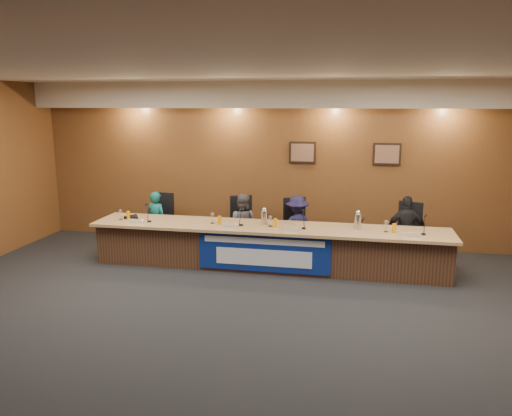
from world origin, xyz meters
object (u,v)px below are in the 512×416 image
(panelist_a, at_px, (157,221))
(office_chair_a, at_px, (159,224))
(speakerphone, at_px, (133,217))
(office_chair_b, at_px, (243,229))
(panelist_c, at_px, (297,227))
(panelist_d, at_px, (406,231))
(office_chair_c, at_px, (297,231))
(banner, at_px, (264,253))
(office_chair_d, at_px, (405,237))
(carafe_right, at_px, (358,222))
(dais_body, at_px, (268,248))
(carafe_mid, at_px, (264,218))
(panelist_b, at_px, (242,225))

(panelist_a, height_order, office_chair_a, panelist_a)
(office_chair_a, distance_m, speakerphone, 0.78)
(speakerphone, bearing_deg, office_chair_a, 73.46)
(office_chair_a, height_order, office_chair_b, same)
(panelist_c, xyz_separation_m, panelist_d, (1.92, 0.00, 0.03))
(speakerphone, bearing_deg, office_chair_c, 13.33)
(banner, bearing_deg, office_chair_c, 69.28)
(office_chair_d, height_order, speakerphone, speakerphone)
(panelist_a, xyz_separation_m, panelist_c, (2.71, 0.00, 0.01))
(panelist_a, distance_m, carafe_right, 3.85)
(dais_body, bearing_deg, carafe_right, 0.36)
(office_chair_b, bearing_deg, dais_body, -74.40)
(carafe_mid, bearing_deg, panelist_d, 13.57)
(carafe_right, bearing_deg, banner, -164.23)
(carafe_mid, xyz_separation_m, carafe_right, (1.57, -0.02, 0.01))
(dais_body, height_order, panelist_b, panelist_b)
(panelist_d, distance_m, carafe_mid, 2.50)
(dais_body, bearing_deg, office_chair_b, 129.88)
(office_chair_d, bearing_deg, panelist_a, -157.16)
(banner, distance_m, panelist_a, 2.51)
(carafe_mid, bearing_deg, office_chair_a, 162.87)
(office_chair_d, distance_m, carafe_mid, 2.54)
(panelist_b, bearing_deg, carafe_mid, 137.94)
(dais_body, xyz_separation_m, carafe_right, (1.50, 0.01, 0.53))
(carafe_mid, bearing_deg, carafe_right, -0.74)
(panelist_a, relative_size, carafe_right, 4.44)
(office_chair_a, xyz_separation_m, office_chair_c, (2.71, 0.00, 0.00))
(panelist_b, xyz_separation_m, carafe_mid, (0.53, -0.58, 0.29))
(banner, relative_size, panelist_b, 1.89)
(banner, distance_m, panelist_d, 2.57)
(dais_body, height_order, panelist_d, panelist_d)
(panelist_d, bearing_deg, office_chair_a, -3.30)
(panelist_d, bearing_deg, carafe_right, 33.57)
(panelist_d, bearing_deg, panelist_a, -2.06)
(dais_body, relative_size, panelist_a, 5.22)
(dais_body, xyz_separation_m, office_chair_d, (2.34, 0.71, 0.13))
(panelist_b, distance_m, panelist_d, 2.94)
(dais_body, xyz_separation_m, office_chair_a, (-2.28, 0.71, 0.13))
(dais_body, height_order, office_chair_c, dais_body)
(dais_body, height_order, panelist_c, panelist_c)
(carafe_right, bearing_deg, office_chair_b, 161.48)
(office_chair_a, bearing_deg, speakerphone, -97.92)
(panelist_d, relative_size, speakerphone, 3.84)
(office_chair_a, height_order, speakerphone, speakerphone)
(panelist_a, height_order, carafe_right, panelist_a)
(panelist_d, xyz_separation_m, speakerphone, (-4.83, -0.59, 0.16))
(office_chair_b, distance_m, office_chair_d, 2.94)
(office_chair_c, bearing_deg, carafe_mid, -149.66)
(dais_body, xyz_separation_m, panelist_c, (0.43, 0.61, 0.23))
(dais_body, height_order, speakerphone, speakerphone)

